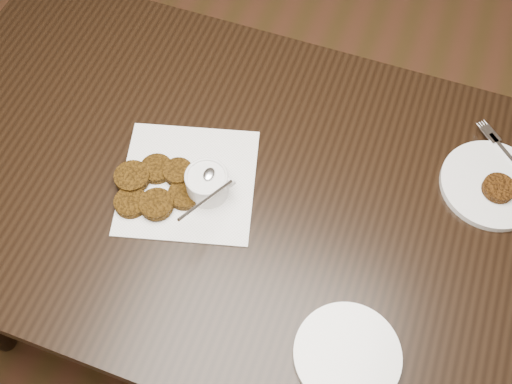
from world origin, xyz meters
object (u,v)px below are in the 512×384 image
plate_with_patty (493,183)px  plate_empty (347,355)px  napkin (188,182)px  sauce_ramekin (206,175)px  table (219,253)px

plate_with_patty → plate_empty: (-0.18, -0.43, -0.01)m
plate_with_patty → plate_empty: 0.46m
napkin → sauce_ramekin: sauce_ramekin is taller
table → plate_with_patty: 0.69m
sauce_ramekin → plate_empty: bearing=-32.3°
napkin → plate_empty: bearing=-29.9°
napkin → plate_with_patty: bearing=19.1°
plate_empty → table: bearing=145.0°
napkin → sauce_ramekin: bearing=-8.1°
plate_empty → plate_with_patty: bearing=67.3°
plate_with_patty → napkin: bearing=-160.9°
table → sauce_ramekin: 0.44m
table → plate_empty: 0.58m
table → sauce_ramekin: (0.01, -0.03, 0.44)m
table → sauce_ramekin: bearing=-72.4°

